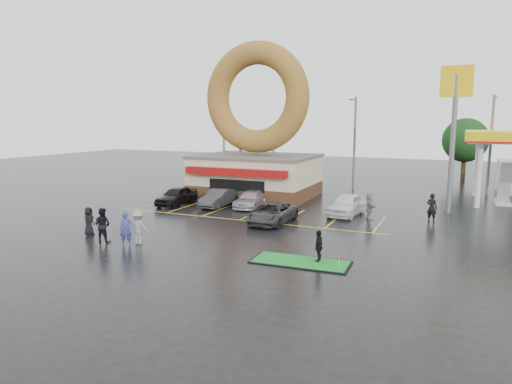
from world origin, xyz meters
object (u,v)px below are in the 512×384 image
at_px(streetlight_right, 491,143).
at_px(car_grey, 272,213).
at_px(streetlight_mid, 354,141).
at_px(car_white, 347,205).
at_px(person_blue, 126,229).
at_px(dumpster, 203,188).
at_px(streetlight_left, 223,139).
at_px(car_silver, 251,199).
at_px(putting_green, 301,262).
at_px(shell_sign, 455,112).
at_px(car_black, 177,196).
at_px(person_cameraman, 319,246).
at_px(donut_shop, 256,146).
at_px(car_dgrey, 219,198).

height_order(streetlight_right, car_grey, streetlight_right).
xyz_separation_m(streetlight_mid, car_white, (2.34, -12.92, -4.01)).
relative_size(person_blue, dumpster, 1.04).
xyz_separation_m(streetlight_left, car_silver, (8.74, -11.92, -4.15)).
xyz_separation_m(car_silver, putting_green, (8.11, -11.87, -0.59)).
bearing_deg(shell_sign, car_black, -164.33).
relative_size(person_cameraman, dumpster, 0.89).
xyz_separation_m(streetlight_left, person_blue, (7.27, -24.88, -3.85)).
bearing_deg(person_blue, streetlight_right, 19.96).
height_order(shell_sign, car_black, shell_sign).
distance_m(car_black, car_white, 13.53).
distance_m(donut_shop, dumpster, 6.14).
bearing_deg(dumpster, car_silver, -39.84).
xyz_separation_m(car_dgrey, car_grey, (6.03, -3.63, -0.03)).
bearing_deg(car_silver, car_black, -169.25).
bearing_deg(donut_shop, shell_sign, -3.47).
bearing_deg(car_grey, streetlight_mid, 86.06).
bearing_deg(car_dgrey, putting_green, -45.20).
bearing_deg(dumpster, car_grey, -50.34).
bearing_deg(donut_shop, streetlight_left, 135.22).
bearing_deg(car_silver, shell_sign, 10.74).
height_order(car_black, dumpster, car_black).
xyz_separation_m(car_black, putting_green, (13.94, -10.24, -0.70)).
height_order(car_black, car_white, car_white).
xyz_separation_m(donut_shop, dumpster, (-4.50, -1.71, -3.81)).
distance_m(streetlight_right, car_silver, 22.56).
relative_size(car_dgrey, dumpster, 2.34).
bearing_deg(streetlight_mid, car_silver, -112.15).
xyz_separation_m(car_black, car_white, (13.43, 1.64, 0.03)).
height_order(shell_sign, streetlight_left, shell_sign).
height_order(streetlight_right, car_black, streetlight_right).
bearing_deg(putting_green, streetlight_left, 125.32).
xyz_separation_m(streetlight_left, person_cameraman, (17.63, -23.40, -3.98)).
xyz_separation_m(donut_shop, shell_sign, (16.00, -0.97, 2.91)).
bearing_deg(dumpster, car_dgrey, -59.09).
relative_size(streetlight_right, car_white, 1.98).
bearing_deg(car_grey, donut_shop, 121.00).
bearing_deg(car_white, streetlight_left, 149.70).
bearing_deg(putting_green, donut_shop, 120.33).
height_order(streetlight_mid, car_black, streetlight_mid).
distance_m(car_grey, person_cameraman, 8.72).
bearing_deg(streetlight_left, shell_sign, -18.99).
xyz_separation_m(streetlight_mid, car_grey, (-1.60, -17.42, -4.12)).
bearing_deg(person_cameraman, dumpster, -134.82).
height_order(person_cameraman, dumpster, person_cameraman).
relative_size(car_dgrey, car_grey, 0.89).
bearing_deg(dumpster, person_cameraman, -56.53).
height_order(shell_sign, dumpster, shell_sign).
relative_size(streetlight_mid, car_white, 1.98).
height_order(car_black, car_dgrey, car_black).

